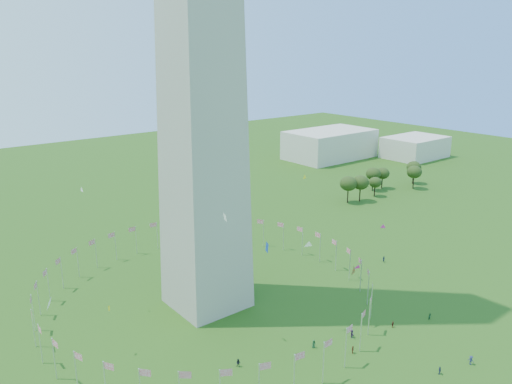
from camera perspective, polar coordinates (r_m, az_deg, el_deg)
flag_ring at (r=127.05m, az=-5.61°, el=-10.72°), size 80.24×80.24×9.00m
gov_building_east_a at (r=292.61m, az=8.43°, el=5.42°), size 50.00×30.00×16.00m
gov_building_east_b at (r=305.71m, az=17.71°, el=4.91°), size 35.00×25.00×12.00m
crowd at (r=104.13m, az=13.97°, el=-20.19°), size 101.39×60.15×1.95m
kites_aloft at (r=108.13m, az=6.23°, el=-6.54°), size 116.44×75.26×29.12m
tree_line_east at (r=225.36m, az=14.11°, el=1.14°), size 54.07×16.13×11.03m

